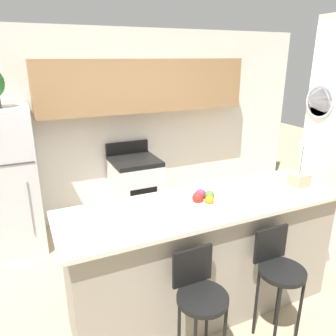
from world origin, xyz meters
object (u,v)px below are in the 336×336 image
at_px(refrigerator, 3,182).
at_px(stove_range, 136,190).
at_px(bar_stool_left, 200,297).
at_px(orchid_vase, 299,175).
at_px(fruit_bowl, 204,200).
at_px(bar_stool_right, 278,271).

bearing_deg(refrigerator, stove_range, 1.17).
bearing_deg(bar_stool_left, stove_range, 81.46).
bearing_deg(stove_range, orchid_vase, -63.77).
bearing_deg(bar_stool_left, orchid_vase, 19.98).
distance_m(refrigerator, stove_range, 1.62).
relative_size(stove_range, orchid_vase, 2.46).
xyz_separation_m(refrigerator, fruit_bowl, (1.50, -1.89, 0.27)).
bearing_deg(stove_range, refrigerator, -178.83).
bearing_deg(fruit_bowl, refrigerator, 128.57).
bearing_deg(orchid_vase, bar_stool_right, -141.94).
xyz_separation_m(orchid_vase, fruit_bowl, (-1.01, -0.01, -0.05)).
bearing_deg(bar_stool_right, stove_range, 98.07).
height_order(stove_range, fruit_bowl, fruit_bowl).
xyz_separation_m(stove_range, orchid_vase, (0.94, -1.90, 0.70)).
bearing_deg(refrigerator, fruit_bowl, -51.43).
xyz_separation_m(bar_stool_right, orchid_vase, (0.60, 0.47, 0.53)).
height_order(stove_range, bar_stool_right, stove_range).
distance_m(stove_range, orchid_vase, 2.24).
bearing_deg(bar_stool_left, bar_stool_right, 0.00).
bearing_deg(orchid_vase, stove_range, 116.23).
bearing_deg(bar_stool_left, refrigerator, 117.55).
xyz_separation_m(bar_stool_right, fruit_bowl, (-0.41, 0.46, 0.48)).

